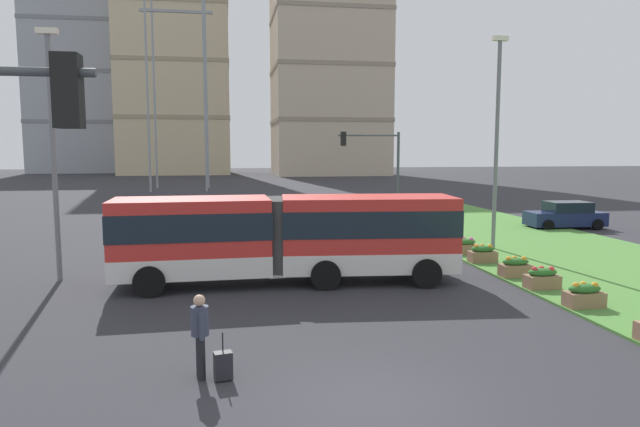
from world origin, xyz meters
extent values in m
plane|color=#2D2D33|center=(0.00, 0.00, 0.00)|extent=(260.00, 260.00, 0.00)
cube|color=#4C8438|center=(12.04, 10.00, 0.04)|extent=(10.00, 70.00, 0.08)
cube|color=red|center=(2.31, 9.55, 1.73)|extent=(6.20, 3.02, 2.55)
cube|color=silver|center=(2.31, 9.55, 0.80)|extent=(6.22, 3.04, 0.70)
cube|color=#19232D|center=(2.31, 9.55, 2.15)|extent=(6.24, 3.06, 0.90)
cube|color=red|center=(-3.78, 9.73, 1.73)|extent=(5.26, 2.63, 2.55)
cube|color=silver|center=(-3.78, 9.73, 0.80)|extent=(5.28, 2.66, 0.70)
cube|color=#19232D|center=(-3.78, 9.73, 2.15)|extent=(5.30, 2.68, 0.90)
cylinder|color=#383838|center=(-0.68, 9.81, 1.72)|extent=(2.40, 2.40, 2.45)
cylinder|color=black|center=(4.21, 10.63, 0.50)|extent=(1.02, 0.37, 1.00)
cylinder|color=black|center=(3.99, 8.14, 0.50)|extent=(1.02, 0.37, 1.00)
cylinder|color=black|center=(0.82, 10.93, 0.50)|extent=(1.02, 0.37, 1.00)
cylinder|color=black|center=(0.60, 8.44, 0.50)|extent=(1.02, 0.37, 1.00)
cylinder|color=black|center=(-5.11, 10.95, 0.50)|extent=(1.01, 0.31, 1.00)
cylinder|color=black|center=(-5.05, 8.45, 0.50)|extent=(1.01, 0.31, 1.00)
sphere|color=#F9EFC6|center=(5.39, 10.18, 0.80)|extent=(0.24, 0.24, 0.24)
sphere|color=#F9EFC6|center=(5.24, 8.38, 0.80)|extent=(0.24, 0.24, 0.24)
cube|color=#19234C|center=(17.04, 20.58, 0.58)|extent=(4.49, 2.03, 0.80)
cube|color=black|center=(17.19, 20.57, 1.28)|extent=(2.46, 1.80, 0.60)
cylinder|color=black|center=(15.49, 19.76, 0.32)|extent=(0.65, 0.25, 0.64)
cylinder|color=black|center=(15.58, 21.56, 0.32)|extent=(0.65, 0.25, 0.64)
cylinder|color=black|center=(18.49, 19.60, 0.32)|extent=(0.65, 0.25, 0.64)
cylinder|color=black|center=(18.58, 21.40, 0.32)|extent=(0.65, 0.25, 0.64)
cylinder|color=black|center=(-3.14, 1.64, 0.45)|extent=(0.16, 0.16, 0.90)
cylinder|color=black|center=(-3.18, 1.83, 0.45)|extent=(0.16, 0.16, 0.90)
cylinder|color=#383D51|center=(-3.16, 1.74, 1.20)|extent=(0.36, 0.36, 0.60)
sphere|color=tan|center=(-3.16, 1.74, 1.62)|extent=(0.24, 0.24, 0.24)
cylinder|color=#383D51|center=(-3.12, 1.50, 1.15)|extent=(0.10, 0.10, 0.55)
cylinder|color=#383D51|center=(-3.21, 1.97, 1.15)|extent=(0.10, 0.10, 0.55)
cube|color=#232328|center=(-2.71, 1.54, 0.31)|extent=(0.40, 0.30, 0.56)
cylinder|color=black|center=(-2.71, 1.54, 0.80)|extent=(0.03, 0.03, 0.40)
cube|color=#937051|center=(7.64, 4.97, 0.30)|extent=(1.10, 0.56, 0.44)
ellipsoid|color=#2D6B28|center=(7.64, 4.97, 0.62)|extent=(0.99, 0.50, 0.28)
sphere|color=orange|center=(7.36, 4.97, 0.72)|extent=(0.20, 0.20, 0.20)
sphere|color=orange|center=(7.64, 5.05, 0.72)|extent=(0.20, 0.20, 0.20)
sphere|color=orange|center=(7.92, 4.91, 0.72)|extent=(0.20, 0.20, 0.20)
cube|color=#937051|center=(7.64, 7.20, 0.30)|extent=(1.10, 0.56, 0.44)
ellipsoid|color=#2D6B28|center=(7.64, 7.20, 0.62)|extent=(0.99, 0.50, 0.28)
sphere|color=red|center=(7.36, 7.20, 0.72)|extent=(0.20, 0.20, 0.20)
sphere|color=red|center=(7.64, 7.28, 0.72)|extent=(0.20, 0.20, 0.20)
sphere|color=red|center=(7.92, 7.14, 0.72)|extent=(0.20, 0.20, 0.20)
cube|color=#937051|center=(7.64, 8.96, 0.30)|extent=(1.10, 0.56, 0.44)
ellipsoid|color=#2D6B28|center=(7.64, 8.96, 0.62)|extent=(0.99, 0.50, 0.28)
sphere|color=orange|center=(7.36, 8.96, 0.72)|extent=(0.20, 0.20, 0.20)
sphere|color=orange|center=(7.64, 9.04, 0.72)|extent=(0.20, 0.20, 0.20)
sphere|color=orange|center=(7.92, 8.90, 0.72)|extent=(0.20, 0.20, 0.20)
cube|color=#937051|center=(7.64, 11.61, 0.30)|extent=(1.10, 0.56, 0.44)
ellipsoid|color=#2D6B28|center=(7.64, 11.61, 0.62)|extent=(0.99, 0.50, 0.28)
sphere|color=orange|center=(7.36, 11.61, 0.72)|extent=(0.20, 0.20, 0.20)
sphere|color=orange|center=(7.64, 11.69, 0.72)|extent=(0.20, 0.20, 0.20)
sphere|color=orange|center=(7.92, 11.55, 0.72)|extent=(0.20, 0.20, 0.20)
cube|color=#937051|center=(7.64, 13.39, 0.30)|extent=(1.10, 0.56, 0.44)
ellipsoid|color=#2D6B28|center=(7.64, 13.39, 0.62)|extent=(0.99, 0.50, 0.28)
sphere|color=#D14C99|center=(7.36, 13.39, 0.72)|extent=(0.20, 0.20, 0.20)
sphere|color=#D14C99|center=(7.64, 13.47, 0.72)|extent=(0.20, 0.20, 0.20)
sphere|color=#D14C99|center=(7.92, 13.33, 0.72)|extent=(0.20, 0.20, 0.20)
cube|color=black|center=(-4.25, -3.00, 5.28)|extent=(0.28, 0.28, 0.80)
sphere|color=red|center=(-4.25, -3.00, 5.53)|extent=(0.16, 0.16, 0.16)
sphere|color=yellow|center=(-4.25, -3.00, 5.27)|extent=(0.16, 0.16, 0.16)
sphere|color=green|center=(-4.25, -3.00, 5.01)|extent=(0.16, 0.16, 0.16)
cylinder|color=#474C51|center=(7.24, 22.00, 2.81)|extent=(0.16, 0.16, 5.63)
cylinder|color=#474C51|center=(5.46, 22.00, 5.43)|extent=(3.55, 0.10, 0.10)
cube|color=black|center=(3.99, 22.00, 5.23)|extent=(0.28, 0.28, 0.80)
sphere|color=red|center=(3.99, 22.00, 5.48)|extent=(0.16, 0.16, 0.16)
sphere|color=yellow|center=(3.99, 22.00, 5.22)|extent=(0.16, 0.16, 0.16)
sphere|color=green|center=(3.99, 22.00, 4.96)|extent=(0.16, 0.16, 0.16)
cylinder|color=slate|center=(-8.50, 11.33, 4.26)|extent=(0.18, 0.18, 8.53)
cube|color=white|center=(-8.50, 11.33, 8.63)|extent=(0.70, 0.28, 0.20)
cylinder|color=slate|center=(9.54, 14.53, 4.72)|extent=(0.18, 0.18, 9.44)
cube|color=white|center=(9.54, 14.53, 9.54)|extent=(0.70, 0.28, 0.20)
cube|color=#9EA3AD|center=(-30.00, 112.16, 18.94)|extent=(20.00, 16.70, 37.88)
cube|color=gray|center=(-30.00, 112.16, 9.82)|extent=(20.20, 16.90, 0.70)
cube|color=gray|center=(-30.00, 112.16, 19.29)|extent=(20.20, 16.90, 0.70)
cube|color=gray|center=(-30.00, 112.16, 28.76)|extent=(20.20, 16.90, 0.70)
cube|color=beige|center=(-11.76, 99.81, 24.71)|extent=(19.73, 14.55, 49.43)
cube|color=#9C8D6E|center=(-11.76, 99.81, 10.24)|extent=(19.93, 14.75, 0.70)
cube|color=#9C8D6E|center=(-11.76, 99.81, 20.12)|extent=(19.93, 14.75, 0.70)
cube|color=#9C8D6E|center=(-11.76, 99.81, 30.01)|extent=(19.93, 14.75, 0.70)
cube|color=#C6B299|center=(15.95, 93.17, 23.24)|extent=(19.82, 17.09, 46.49)
cube|color=gray|center=(15.95, 93.17, 9.65)|extent=(20.02, 17.29, 0.70)
cube|color=gray|center=(15.95, 93.17, 18.94)|extent=(20.02, 17.29, 0.70)
cube|color=gray|center=(15.95, 93.17, 28.24)|extent=(20.02, 17.29, 0.70)
cylinder|color=gray|center=(-4.78, 59.86, 15.16)|extent=(0.24, 0.24, 30.31)
cylinder|color=gray|center=(-10.78, 59.86, 15.16)|extent=(0.24, 0.24, 30.31)
cylinder|color=gray|center=(-4.78, 53.86, 15.16)|extent=(0.24, 0.24, 30.31)
cylinder|color=gray|center=(-10.78, 53.86, 15.16)|extent=(0.24, 0.24, 30.31)
cube|color=gray|center=(-7.78, 56.86, 19.85)|extent=(8.00, 0.30, 0.30)
camera|label=1|loc=(-2.56, -9.59, 4.65)|focal=31.68mm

